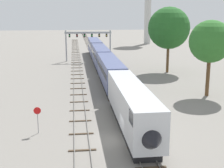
# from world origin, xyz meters

# --- Properties ---
(ground_plane) EXTENTS (400.00, 400.00, 0.00)m
(ground_plane) POSITION_xyz_m (0.00, 0.00, 0.00)
(ground_plane) COLOR gray
(track_main) EXTENTS (2.60, 200.00, 0.16)m
(track_main) POSITION_xyz_m (2.00, 60.00, 0.07)
(track_main) COLOR slate
(track_main) RESTS_ON ground
(track_near) EXTENTS (2.60, 160.00, 0.16)m
(track_near) POSITION_xyz_m (-3.50, 40.00, 0.07)
(track_near) COLOR slate
(track_near) RESTS_ON ground
(passenger_train) EXTENTS (3.04, 78.46, 4.80)m
(passenger_train) POSITION_xyz_m (2.00, 32.74, 2.60)
(passenger_train) COLOR silver
(passenger_train) RESTS_ON ground
(signal_gantry) EXTENTS (12.10, 0.49, 7.99)m
(signal_gantry) POSITION_xyz_m (-0.25, 52.28, 5.90)
(signal_gantry) COLOR #999BA0
(signal_gantry) RESTS_ON ground
(stop_sign) EXTENTS (0.76, 0.08, 2.88)m
(stop_sign) POSITION_xyz_m (-8.00, 2.87, 1.87)
(stop_sign) COLOR gray
(stop_sign) RESTS_ON ground
(trackside_tree_left) EXTENTS (8.70, 8.70, 13.69)m
(trackside_tree_left) POSITION_xyz_m (15.69, 34.52, 9.32)
(trackside_tree_left) COLOR brown
(trackside_tree_left) RESTS_ON ground
(trackside_tree_mid) EXTENTS (6.32, 6.32, 11.47)m
(trackside_tree_mid) POSITION_xyz_m (16.08, 15.20, 8.27)
(trackside_tree_mid) COLOR brown
(trackside_tree_mid) RESTS_ON ground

